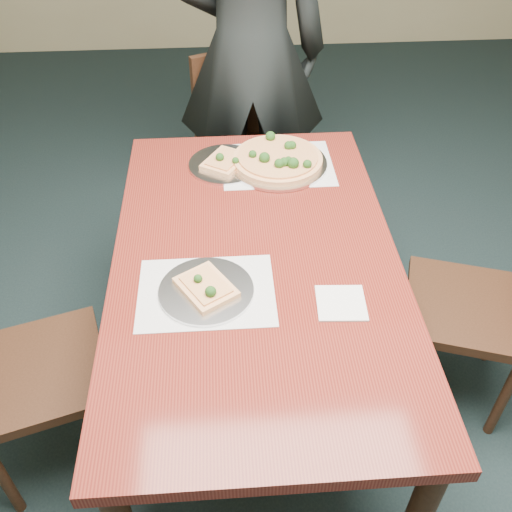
{
  "coord_description": "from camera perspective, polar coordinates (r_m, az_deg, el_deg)",
  "views": [
    {
      "loc": [
        -0.25,
        -0.94,
        1.94
      ],
      "look_at": [
        -0.16,
        0.4,
        0.75
      ],
      "focal_mm": 40.0,
      "sensor_mm": 36.0,
      "label": 1
    }
  ],
  "objects": [
    {
      "name": "ground",
      "position": [
        2.17,
        5.4,
        -22.07
      ],
      "size": [
        8.0,
        8.0,
        0.0
      ],
      "primitive_type": "plane",
      "color": "black",
      "rests_on": "ground"
    },
    {
      "name": "dining_table",
      "position": [
        1.86,
        -0.0,
        -2.12
      ],
      "size": [
        0.9,
        1.5,
        0.75
      ],
      "color": "#5A1712",
      "rests_on": "ground"
    },
    {
      "name": "chair_far",
      "position": [
        2.87,
        -1.19,
        11.91
      ],
      "size": [
        0.55,
        0.55,
        0.91
      ],
      "rotation": [
        0.0,
        0.0,
        0.41
      ],
      "color": "black",
      "rests_on": "ground"
    },
    {
      "name": "chair_left",
      "position": [
        1.96,
        -23.73,
        -10.07
      ],
      "size": [
        0.52,
        0.52,
        0.91
      ],
      "rotation": [
        0.0,
        0.0,
        1.87
      ],
      "color": "black",
      "rests_on": "ground"
    },
    {
      "name": "chair_right",
      "position": [
        2.15,
        22.76,
        -3.94
      ],
      "size": [
        0.53,
        0.53,
        0.91
      ],
      "rotation": [
        0.0,
        0.0,
        -1.89
      ],
      "color": "black",
      "rests_on": "ground"
    },
    {
      "name": "diner",
      "position": [
        2.66,
        -0.62,
        19.76
      ],
      "size": [
        0.71,
        0.48,
        1.9
      ],
      "primitive_type": "imported",
      "rotation": [
        0.0,
        0.0,
        3.1
      ],
      "color": "black",
      "rests_on": "ground"
    },
    {
      "name": "placemat_main",
      "position": [
        2.21,
        2.17,
        9.13
      ],
      "size": [
        0.42,
        0.32,
        0.0
      ],
      "primitive_type": "cube",
      "color": "white",
      "rests_on": "dining_table"
    },
    {
      "name": "placemat_near",
      "position": [
        1.68,
        -4.99,
        -3.59
      ],
      "size": [
        0.4,
        0.3,
        0.0
      ],
      "primitive_type": "cube",
      "color": "white",
      "rests_on": "dining_table"
    },
    {
      "name": "pizza_pan",
      "position": [
        2.2,
        2.22,
        9.6
      ],
      "size": [
        0.38,
        0.38,
        0.07
      ],
      "color": "silver",
      "rests_on": "dining_table"
    },
    {
      "name": "slice_plate_near",
      "position": [
        1.67,
        -5.01,
        -3.31
      ],
      "size": [
        0.28,
        0.28,
        0.06
      ],
      "color": "silver",
      "rests_on": "dining_table"
    },
    {
      "name": "slice_plate_far",
      "position": [
        2.21,
        -3.09,
        9.29
      ],
      "size": [
        0.28,
        0.28,
        0.06
      ],
      "color": "silver",
      "rests_on": "dining_table"
    },
    {
      "name": "napkin",
      "position": [
        1.66,
        8.5,
        -4.67
      ],
      "size": [
        0.15,
        0.15,
        0.01
      ],
      "primitive_type": "cube",
      "rotation": [
        0.0,
        0.0,
        -0.06
      ],
      "color": "white",
      "rests_on": "dining_table"
    }
  ]
}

